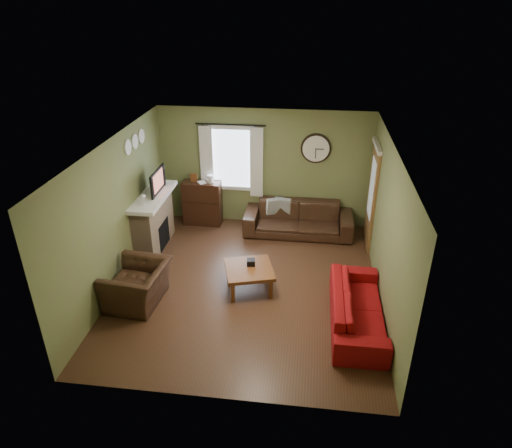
# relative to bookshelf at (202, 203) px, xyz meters

# --- Properties ---
(floor) EXTENTS (4.60, 5.20, 0.00)m
(floor) POSITION_rel_bookshelf_xyz_m (1.36, -2.32, -0.50)
(floor) COLOR #45291A
(floor) RESTS_ON ground
(ceiling) EXTENTS (4.60, 5.20, 0.00)m
(ceiling) POSITION_rel_bookshelf_xyz_m (1.36, -2.32, 2.10)
(ceiling) COLOR white
(ceiling) RESTS_ON ground
(wall_left) EXTENTS (0.00, 5.20, 2.60)m
(wall_left) POSITION_rel_bookshelf_xyz_m (-0.94, -2.32, 0.80)
(wall_left) COLOR olive
(wall_left) RESTS_ON ground
(wall_right) EXTENTS (0.00, 5.20, 2.60)m
(wall_right) POSITION_rel_bookshelf_xyz_m (3.66, -2.32, 0.80)
(wall_right) COLOR olive
(wall_right) RESTS_ON ground
(wall_back) EXTENTS (4.60, 0.00, 2.60)m
(wall_back) POSITION_rel_bookshelf_xyz_m (1.36, 0.28, 0.80)
(wall_back) COLOR olive
(wall_back) RESTS_ON ground
(wall_front) EXTENTS (4.60, 0.00, 2.60)m
(wall_front) POSITION_rel_bookshelf_xyz_m (1.36, -4.92, 0.80)
(wall_front) COLOR olive
(wall_front) RESTS_ON ground
(fireplace) EXTENTS (0.40, 1.40, 1.10)m
(fireplace) POSITION_rel_bookshelf_xyz_m (-0.74, -1.17, 0.05)
(fireplace) COLOR tan
(fireplace) RESTS_ON floor
(firebox) EXTENTS (0.04, 0.60, 0.55)m
(firebox) POSITION_rel_bookshelf_xyz_m (-0.55, -1.17, -0.20)
(firebox) COLOR black
(firebox) RESTS_ON fireplace
(mantel) EXTENTS (0.58, 1.60, 0.08)m
(mantel) POSITION_rel_bookshelf_xyz_m (-0.71, -1.17, 0.64)
(mantel) COLOR white
(mantel) RESTS_ON fireplace
(tv) EXTENTS (0.08, 0.60, 0.35)m
(tv) POSITION_rel_bookshelf_xyz_m (-0.69, -1.02, 0.85)
(tv) COLOR black
(tv) RESTS_ON mantel
(tv_screen) EXTENTS (0.02, 0.62, 0.36)m
(tv_screen) POSITION_rel_bookshelf_xyz_m (-0.61, -1.02, 0.91)
(tv_screen) COLOR #994C3F
(tv_screen) RESTS_ON mantel
(medallion_left) EXTENTS (0.28, 0.28, 0.03)m
(medallion_left) POSITION_rel_bookshelf_xyz_m (-0.92, -1.52, 1.75)
(medallion_left) COLOR white
(medallion_left) RESTS_ON wall_left
(medallion_mid) EXTENTS (0.28, 0.28, 0.03)m
(medallion_mid) POSITION_rel_bookshelf_xyz_m (-0.92, -1.17, 1.75)
(medallion_mid) COLOR white
(medallion_mid) RESTS_ON wall_left
(medallion_right) EXTENTS (0.28, 0.28, 0.03)m
(medallion_right) POSITION_rel_bookshelf_xyz_m (-0.92, -0.82, 1.75)
(medallion_right) COLOR white
(medallion_right) RESTS_ON wall_left
(window_pane) EXTENTS (1.00, 0.02, 1.30)m
(window_pane) POSITION_rel_bookshelf_xyz_m (0.66, 0.26, 1.00)
(window_pane) COLOR silver
(window_pane) RESTS_ON wall_back
(curtain_rod) EXTENTS (0.03, 0.03, 1.50)m
(curtain_rod) POSITION_rel_bookshelf_xyz_m (0.66, 0.16, 1.77)
(curtain_rod) COLOR black
(curtain_rod) RESTS_ON wall_back
(curtain_left) EXTENTS (0.28, 0.04, 1.55)m
(curtain_left) POSITION_rel_bookshelf_xyz_m (0.11, 0.16, 0.95)
(curtain_left) COLOR silver
(curtain_left) RESTS_ON wall_back
(curtain_right) EXTENTS (0.28, 0.04, 1.55)m
(curtain_right) POSITION_rel_bookshelf_xyz_m (1.21, 0.16, 0.95)
(curtain_right) COLOR silver
(curtain_right) RESTS_ON wall_back
(wall_clock) EXTENTS (0.64, 0.06, 0.64)m
(wall_clock) POSITION_rel_bookshelf_xyz_m (2.46, 0.23, 1.30)
(wall_clock) COLOR white
(wall_clock) RESTS_ON wall_back
(door) EXTENTS (0.05, 0.90, 2.10)m
(door) POSITION_rel_bookshelf_xyz_m (3.63, -0.47, 0.55)
(door) COLOR brown
(door) RESTS_ON floor
(bookshelf) EXTENTS (0.85, 0.36, 1.01)m
(bookshelf) POSITION_rel_bookshelf_xyz_m (0.00, 0.00, 0.00)
(bookshelf) COLOR black
(bookshelf) RESTS_ON floor
(book) EXTENTS (0.25, 0.26, 0.02)m
(book) POSITION_rel_bookshelf_xyz_m (-0.03, -0.09, 0.46)
(book) COLOR brown
(book) RESTS_ON bookshelf
(sofa_brown) EXTENTS (2.33, 0.91, 0.68)m
(sofa_brown) POSITION_rel_bookshelf_xyz_m (2.17, -0.20, -0.16)
(sofa_brown) COLOR #301D13
(sofa_brown) RESTS_ON floor
(pillow_left) EXTENTS (0.38, 0.25, 0.37)m
(pillow_left) POSITION_rel_bookshelf_xyz_m (1.64, -0.06, 0.05)
(pillow_left) COLOR gray
(pillow_left) RESTS_ON sofa_brown
(pillow_right) EXTENTS (0.38, 0.20, 0.36)m
(pillow_right) POSITION_rel_bookshelf_xyz_m (1.81, -0.02, 0.05)
(pillow_right) COLOR gray
(pillow_right) RESTS_ON sofa_brown
(sofa_red) EXTENTS (0.81, 2.08, 0.61)m
(sofa_red) POSITION_rel_bookshelf_xyz_m (3.23, -3.14, -0.20)
(sofa_red) COLOR maroon
(sofa_red) RESTS_ON floor
(armchair) EXTENTS (1.01, 1.13, 0.69)m
(armchair) POSITION_rel_bookshelf_xyz_m (-0.42, -3.04, -0.16)
(armchair) COLOR #301D13
(armchair) RESTS_ON floor
(coffee_table) EXTENTS (1.01, 1.01, 0.44)m
(coffee_table) POSITION_rel_bookshelf_xyz_m (1.40, -2.43, -0.29)
(coffee_table) COLOR brown
(coffee_table) RESTS_ON floor
(tissue_box) EXTENTS (0.16, 0.16, 0.11)m
(tissue_box) POSITION_rel_bookshelf_xyz_m (1.42, -2.32, -0.10)
(tissue_box) COLOR black
(tissue_box) RESTS_ON coffee_table
(wine_glass_a) EXTENTS (0.08, 0.08, 0.22)m
(wine_glass_a) POSITION_rel_bookshelf_xyz_m (-0.69, -1.69, 0.78)
(wine_glass_a) COLOR white
(wine_glass_a) RESTS_ON mantel
(wine_glass_b) EXTENTS (0.07, 0.07, 0.20)m
(wine_glass_b) POSITION_rel_bookshelf_xyz_m (-0.69, -1.64, 0.78)
(wine_glass_b) COLOR white
(wine_glass_b) RESTS_ON mantel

